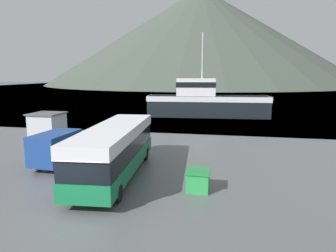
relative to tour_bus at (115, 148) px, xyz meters
The scene contains 9 objects.
ground_plane 5.37m from the tour_bus, 88.55° to the right, with size 400.00×400.00×0.00m, color #515456.
water_surface 133.80m from the tour_bus, 89.95° to the left, with size 240.00×240.00×0.00m, color #3D5160.
hill_backdrop 181.54m from the tour_bus, 93.67° to the left, with size 187.31×187.31×58.80m, color #3D473D.
tour_bus is the anchor object (origin of this frame).
delivery_van 4.91m from the tour_bus, 161.19° to the left, with size 2.13×5.30×2.31m.
fishing_boat 27.74m from the tour_bus, 82.81° to the left, with size 17.78×5.53×12.00m.
storage_bin 5.44m from the tour_bus, 14.87° to the right, with size 1.27×1.29×1.13m.
dock_kiosk 12.79m from the tour_bus, 140.24° to the left, with size 2.77×2.84×2.62m.
small_boat 38.08m from the tour_bus, 87.73° to the left, with size 6.02×2.59×0.77m.
Camera 1 is at (6.38, -11.51, 6.15)m, focal length 32.00 mm.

